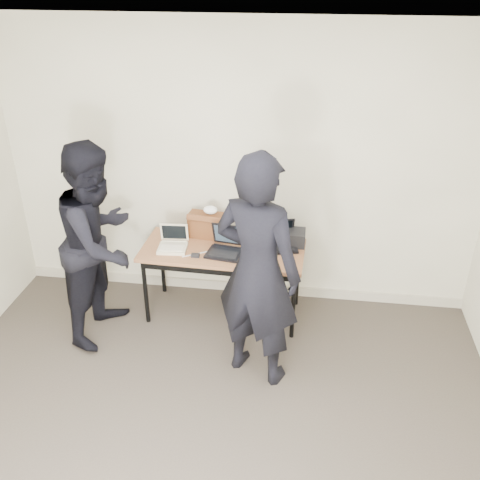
% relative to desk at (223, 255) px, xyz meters
% --- Properties ---
extents(room, '(4.60, 4.60, 2.80)m').
position_rel_desk_xyz_m(room, '(0.09, -1.82, 0.69)').
color(room, '#3F372F').
rests_on(room, ground).
extents(desk, '(1.52, 0.70, 0.72)m').
position_rel_desk_xyz_m(desk, '(0.00, 0.00, 0.00)').
color(desk, '#915A37').
rests_on(desk, ground).
extents(laptop_beige, '(0.28, 0.27, 0.21)m').
position_rel_desk_xyz_m(laptop_beige, '(-0.46, -0.04, 0.10)').
color(laptop_beige, beige).
rests_on(laptop_beige, desk).
extents(laptop_center, '(0.36, 0.35, 0.24)m').
position_rel_desk_xyz_m(laptop_center, '(0.04, -0.04, 0.11)').
color(laptop_center, black).
rests_on(laptop_center, desk).
extents(laptop_right, '(0.39, 0.38, 0.24)m').
position_rel_desk_xyz_m(laptop_right, '(0.50, 0.14, 0.11)').
color(laptop_right, black).
rests_on(laptop_right, desk).
extents(leather_satchel, '(0.38, 0.22, 0.25)m').
position_rel_desk_xyz_m(leather_satchel, '(-0.18, 0.23, 0.19)').
color(leather_satchel, brown).
rests_on(leather_satchel, desk).
extents(tissue, '(0.14, 0.11, 0.08)m').
position_rel_desk_xyz_m(tissue, '(-0.15, 0.23, 0.34)').
color(tissue, white).
rests_on(tissue, leather_satchel).
extents(equipment_box, '(0.24, 0.20, 0.14)m').
position_rel_desk_xyz_m(equipment_box, '(0.63, 0.19, 0.13)').
color(equipment_box, black).
rests_on(equipment_box, desk).
extents(power_brick, '(0.08, 0.05, 0.03)m').
position_rel_desk_xyz_m(power_brick, '(-0.22, -0.17, 0.07)').
color(power_brick, black).
rests_on(power_brick, desk).
extents(cables, '(0.93, 0.45, 0.01)m').
position_rel_desk_xyz_m(cables, '(0.12, 0.01, 0.06)').
color(cables, silver).
rests_on(cables, desk).
extents(person_typist, '(0.84, 0.70, 1.96)m').
position_rel_desk_xyz_m(person_typist, '(0.40, -0.76, 0.32)').
color(person_typist, black).
rests_on(person_typist, ground).
extents(person_observer, '(0.83, 0.99, 1.82)m').
position_rel_desk_xyz_m(person_observer, '(-1.02, -0.36, 0.25)').
color(person_observer, black).
rests_on(person_observer, ground).
extents(baseboard, '(4.50, 0.03, 0.10)m').
position_rel_desk_xyz_m(baseboard, '(0.09, 0.41, -0.61)').
color(baseboard, '#B2AA94').
rests_on(baseboard, ground).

